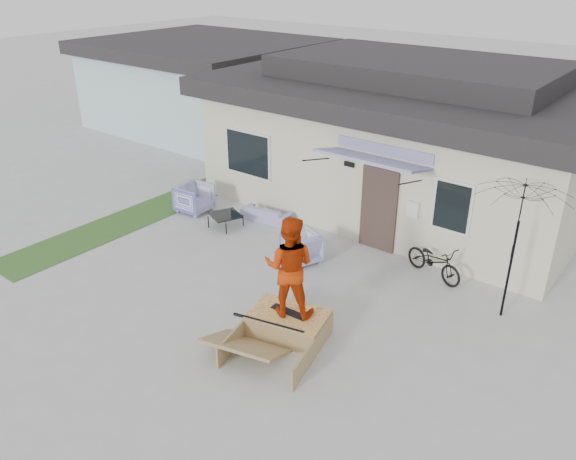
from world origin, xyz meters
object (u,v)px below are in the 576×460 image
Objects in this scene: skate_ramp at (288,324)px; armchair_right at (302,246)px; coffee_table at (226,221)px; armchair_left at (194,197)px; skater at (289,265)px; skateboard at (289,312)px; loveseat at (267,211)px; bicycle at (435,257)px; patio_umbrella at (516,238)px.

armchair_right is at bearing 108.48° from skate_ramp.
armchair_left is at bearing 171.84° from coffee_table.
skateboard is at bearing 65.20° from skater.
loveseat is 4.93m from bicycle.
armchair_right is at bearing -5.69° from coffee_table.
skater is at bearing 87.93° from skateboard.
skater is (-3.00, -3.14, -0.24)m from patio_umbrella.
patio_umbrella reaches higher than armchair_right.
loveseat is at bearing 59.17° from coffee_table.
armchair_left is 1.44m from coffee_table.
skater is (5.69, -2.93, 1.06)m from armchair_left.
skateboard is (3.69, -3.72, 0.23)m from loveseat.
armchair_left is 6.43m from skate_ramp.
coffee_table is at bearing -74.35° from armchair_right.
bicycle is (6.91, 0.78, 0.05)m from armchair_left.
skateboard is at bearing 126.43° from loveseat.
bicycle is (5.52, 0.98, 0.31)m from coffee_table.
skate_ramp is 1.27m from skater.
skateboard is 1.01m from skater.
skater reaches higher than skate_ramp.
armchair_left reaches higher than skateboard.
skateboard is at bearing 90.00° from skate_ramp.
loveseat is at bearing -70.04° from skater.
coffee_table is at bearing 145.47° from skateboard.
coffee_table is 5.25m from skater.
patio_umbrella is at bearing -90.33° from bicycle.
armchair_right is 0.41× the size of skater.
bicycle is 0.78× the size of skater.
loveseat is at bearing 132.70° from skateboard.
armchair_left is at bearing 114.02° from bicycle.
coffee_table is at bearing 50.83° from loveseat.
coffee_table is 5.09m from skateboard.
skateboard is at bearing 179.25° from bicycle.
skate_ramp is at bearing 126.16° from loveseat.
armchair_right is 0.37× the size of patio_umbrella.
loveseat is 5.29m from skate_ramp.
loveseat is 6.88m from patio_umbrella.
armchair_left reaches higher than loveseat.
armchair_left is 0.41× the size of patio_umbrella.
patio_umbrella is 4.34m from skater.
skater reaches higher than loveseat.
patio_umbrella is 4.62m from skate_ramp.
skate_ramp is (-1.22, -3.75, -0.25)m from bicycle.
armchair_left is at bearing 13.43° from loveseat.
loveseat reaches higher than skate_ramp.
patio_umbrella is at bearing -158.50° from skater.
skate_ramp is at bearing 78.65° from skater.
loveseat is 2.50m from armchair_right.
loveseat is at bearing -73.14° from armchair_left.
skate_ramp is 0.27m from skateboard.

